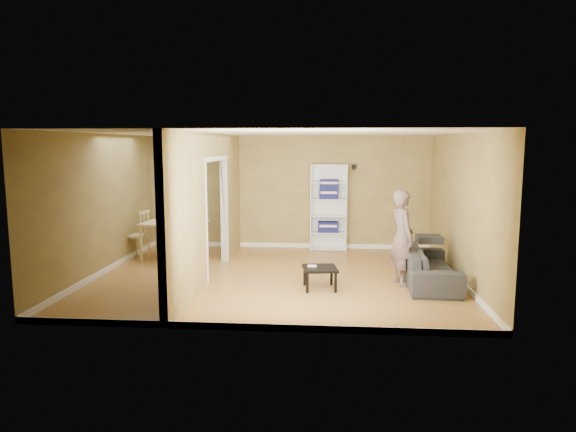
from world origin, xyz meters
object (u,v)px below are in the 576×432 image
at_px(sofa, 429,260).
at_px(person, 402,229).
at_px(bookshelf, 329,207).
at_px(chair_near, 169,241).
at_px(dining_table, 175,226).
at_px(chair_left, 138,234).
at_px(coffee_table, 320,270).
at_px(chair_far, 186,232).

bearing_deg(sofa, person, 105.32).
distance_m(person, bookshelf, 3.18).
bearing_deg(person, chair_near, 60.54).
xyz_separation_m(person, dining_table, (-4.47, 1.60, -0.25)).
bearing_deg(sofa, bookshelf, 34.49).
bearing_deg(sofa, chair_left, 77.39).
bearing_deg(dining_table, coffee_table, -33.02).
xyz_separation_m(coffee_table, chair_near, (-3.02, 1.42, 0.18)).
xyz_separation_m(dining_table, chair_left, (-0.83, 0.06, -0.20)).
bearing_deg(coffee_table, sofa, 15.35).
bearing_deg(bookshelf, dining_table, -157.71).
bearing_deg(dining_table, chair_far, 80.47).
xyz_separation_m(bookshelf, chair_near, (-3.16, -1.90, -0.48)).
bearing_deg(coffee_table, chair_left, 152.13).
xyz_separation_m(person, chair_left, (-5.30, 1.66, -0.46)).
bearing_deg(bookshelf, coffee_table, -92.26).
bearing_deg(chair_near, coffee_table, -47.44).
bearing_deg(person, bookshelf, 6.79).
xyz_separation_m(dining_table, chair_near, (0.06, -0.59, -0.21)).
height_order(sofa, coffee_table, sofa).
bearing_deg(bookshelf, chair_far, -166.22).
distance_m(chair_left, chair_near, 1.10).
xyz_separation_m(sofa, chair_far, (-4.88, 2.04, 0.09)).
relative_size(sofa, chair_left, 2.07).
distance_m(bookshelf, chair_left, 4.26).
height_order(coffee_table, dining_table, dining_table).
distance_m(person, coffee_table, 1.59).
bearing_deg(bookshelf, chair_near, -148.89).
height_order(bookshelf, chair_left, bookshelf).
relative_size(person, dining_table, 1.53).
bearing_deg(chair_far, person, 140.40).
xyz_separation_m(sofa, chair_left, (-5.80, 1.55, 0.11)).
height_order(dining_table, chair_left, chair_left).
relative_size(chair_left, chair_far, 1.03).
bearing_deg(chair_far, chair_near, 74.77).
distance_m(sofa, person, 0.76).
relative_size(coffee_table, chair_far, 0.56).
height_order(person, chair_left, person).
xyz_separation_m(bookshelf, chair_left, (-4.04, -1.25, -0.47)).
bearing_deg(chair_left, chair_far, 132.99).
bearing_deg(chair_near, chair_left, 121.28).
relative_size(sofa, chair_far, 2.14).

